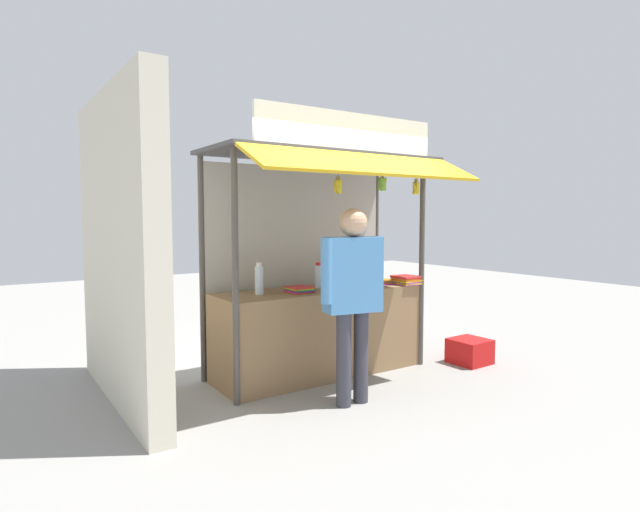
# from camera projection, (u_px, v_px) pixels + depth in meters

# --- Properties ---
(ground_plane) EXTENTS (20.00, 20.00, 0.00)m
(ground_plane) POSITION_uv_depth(u_px,v_px,m) (320.00, 373.00, 5.49)
(ground_plane) COLOR gray
(stall_counter) EXTENTS (2.26, 0.71, 0.91)m
(stall_counter) POSITION_uv_depth(u_px,v_px,m) (320.00, 331.00, 5.45)
(stall_counter) COLOR olive
(stall_counter) RESTS_ON ground
(stall_structure) EXTENTS (2.46, 1.52, 2.65)m
(stall_structure) POSITION_uv_depth(u_px,v_px,m) (316.00, 223.00, 5.43)
(stall_structure) COLOR #4C4742
(stall_structure) RESTS_ON ground
(water_bottle_front_right) EXTENTS (0.09, 0.09, 0.31)m
(water_bottle_front_right) POSITION_uv_depth(u_px,v_px,m) (259.00, 280.00, 5.03)
(water_bottle_front_right) COLOR silver
(water_bottle_front_right) RESTS_ON stall_counter
(water_bottle_far_right) EXTENTS (0.08, 0.08, 0.29)m
(water_bottle_far_right) POSITION_uv_depth(u_px,v_px,m) (338.00, 271.00, 5.90)
(water_bottle_far_right) COLOR silver
(water_bottle_far_right) RESTS_ON stall_counter
(water_bottle_far_left) EXTENTS (0.06, 0.06, 0.23)m
(water_bottle_far_left) POSITION_uv_depth(u_px,v_px,m) (374.00, 271.00, 6.19)
(water_bottle_far_left) COLOR silver
(water_bottle_far_left) RESTS_ON stall_counter
(water_bottle_right) EXTENTS (0.08, 0.08, 0.28)m
(water_bottle_right) POSITION_uv_depth(u_px,v_px,m) (318.00, 276.00, 5.48)
(water_bottle_right) COLOR silver
(water_bottle_right) RESTS_ON stall_counter
(magazine_stack_center) EXTENTS (0.25, 0.27, 0.06)m
(magazine_stack_center) POSITION_uv_depth(u_px,v_px,m) (299.00, 289.00, 5.18)
(magazine_stack_center) COLOR red
(magazine_stack_center) RESTS_ON stall_counter
(magazine_stack_front_left) EXTENTS (0.25, 0.27, 0.05)m
(magazine_stack_front_left) POSITION_uv_depth(u_px,v_px,m) (382.00, 282.00, 5.83)
(magazine_stack_front_left) COLOR purple
(magazine_stack_front_left) RESTS_ON stall_counter
(magazine_stack_mid_left) EXTENTS (0.27, 0.30, 0.10)m
(magazine_stack_mid_left) POSITION_uv_depth(u_px,v_px,m) (406.00, 280.00, 5.77)
(magazine_stack_mid_left) COLOR purple
(magazine_stack_mid_left) RESTS_ON stall_counter
(banana_bunch_inner_left) EXTENTS (0.10, 0.10, 0.25)m
(banana_bunch_inner_left) POSITION_uv_depth(u_px,v_px,m) (382.00, 184.00, 5.21)
(banana_bunch_inner_left) COLOR #332D23
(banana_bunch_leftmost) EXTENTS (0.09, 0.09, 0.28)m
(banana_bunch_leftmost) POSITION_uv_depth(u_px,v_px,m) (416.00, 188.00, 5.47)
(banana_bunch_leftmost) COLOR #332D23
(banana_bunch_inner_right) EXTENTS (0.10, 0.10, 0.29)m
(banana_bunch_inner_right) POSITION_uv_depth(u_px,v_px,m) (338.00, 186.00, 4.90)
(banana_bunch_inner_right) COLOR #332D23
(vendor_person) EXTENTS (0.66, 0.31, 1.74)m
(vendor_person) POSITION_uv_depth(u_px,v_px,m) (353.00, 287.00, 4.51)
(vendor_person) COLOR #383842
(vendor_person) RESTS_ON ground
(plastic_crate) EXTENTS (0.41, 0.41, 0.28)m
(plastic_crate) POSITION_uv_depth(u_px,v_px,m) (470.00, 351.00, 5.85)
(plastic_crate) COLOR red
(plastic_crate) RESTS_ON ground
(neighbour_wall) EXTENTS (0.20, 2.40, 2.76)m
(neighbour_wall) POSITION_uv_depth(u_px,v_px,m) (118.00, 249.00, 4.55)
(neighbour_wall) COLOR beige
(neighbour_wall) RESTS_ON ground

